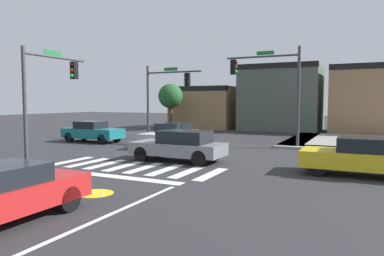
# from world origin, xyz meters

# --- Properties ---
(ground_plane) EXTENTS (120.00, 120.00, 0.00)m
(ground_plane) POSITION_xyz_m (0.00, 0.00, 0.00)
(ground_plane) COLOR #2B2B2D
(crosswalk_near) EXTENTS (7.75, 2.69, 0.01)m
(crosswalk_near) POSITION_xyz_m (-0.00, -4.50, 0.00)
(crosswalk_near) COLOR silver
(crosswalk_near) RESTS_ON ground_plane
(bike_detector_marking) EXTENTS (1.11, 1.11, 0.01)m
(bike_detector_marking) POSITION_xyz_m (1.55, -8.80, 0.00)
(bike_detector_marking) COLOR yellow
(bike_detector_marking) RESTS_ON ground_plane
(curb_corner_northeast) EXTENTS (10.00, 10.60, 0.15)m
(curb_corner_northeast) POSITION_xyz_m (8.49, 9.42, 0.07)
(curb_corner_northeast) COLOR gray
(curb_corner_northeast) RESTS_ON ground_plane
(storefront_row) EXTENTS (24.57, 6.40, 6.41)m
(storefront_row) POSITION_xyz_m (3.13, 18.83, 2.96)
(storefront_row) COLOR #93704C
(storefront_row) RESTS_ON ground_plane
(traffic_signal_southwest) EXTENTS (0.32, 4.12, 5.49)m
(traffic_signal_southwest) POSITION_xyz_m (-5.64, -3.90, 3.81)
(traffic_signal_southwest) COLOR #383A3D
(traffic_signal_southwest) RESTS_ON ground_plane
(traffic_signal_northeast) EXTENTS (4.69, 0.32, 6.18)m
(traffic_signal_northeast) POSITION_xyz_m (3.61, 5.05, 4.21)
(traffic_signal_northeast) COLOR #383A3D
(traffic_signal_northeast) RESTS_ON ground_plane
(traffic_signal_northwest) EXTENTS (4.51, 0.32, 5.52)m
(traffic_signal_northwest) POSITION_xyz_m (-4.30, 5.73, 3.75)
(traffic_signal_northwest) COLOR #383A3D
(traffic_signal_northwest) RESTS_ON ground_plane
(car_teal) EXTENTS (4.34, 1.75, 1.47)m
(car_teal) POSITION_xyz_m (-8.29, 2.32, 0.74)
(car_teal) COLOR #196B70
(car_teal) RESTS_ON ground_plane
(car_silver) EXTENTS (1.85, 4.74, 1.49)m
(car_silver) POSITION_xyz_m (-2.14, 2.63, 0.75)
(car_silver) COLOR #B7BABF
(car_silver) RESTS_ON ground_plane
(car_gray) EXTENTS (4.47, 1.88, 1.48)m
(car_gray) POSITION_xyz_m (1.10, -2.31, 0.77)
(car_gray) COLOR slate
(car_gray) RESTS_ON ground_plane
(car_yellow) EXTENTS (4.37, 1.86, 1.49)m
(car_yellow) POSITION_xyz_m (8.96, -2.28, 0.75)
(car_yellow) COLOR gold
(car_yellow) RESTS_ON ground_plane
(roadside_tree) EXTENTS (2.43, 2.43, 4.62)m
(roadside_tree) POSITION_xyz_m (-8.50, 14.00, 3.35)
(roadside_tree) COLOR #4C3823
(roadside_tree) RESTS_ON ground_plane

